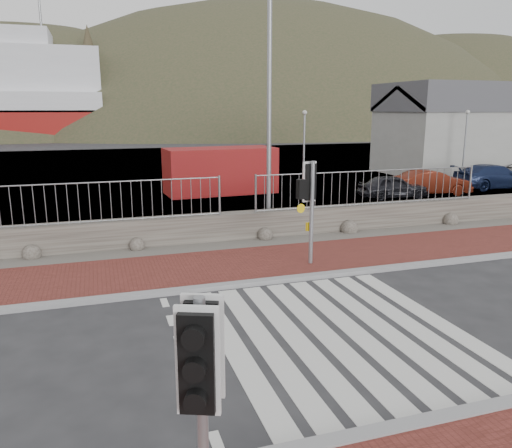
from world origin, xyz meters
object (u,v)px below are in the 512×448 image
object	(u,v)px
traffic_signal_far	(311,191)
car_b	(432,182)
car_a	(393,187)
car_c	(494,177)
streetlight	(273,84)
shipping_container	(220,171)
traffic_signal_near	(201,377)

from	to	relation	value
traffic_signal_far	car_b	size ratio (longest dim) A/B	0.76
car_a	car_c	distance (m)	6.87
car_a	car_c	size ratio (longest dim) A/B	0.74
streetlight	car_a	world-z (taller)	streetlight
shipping_container	car_b	distance (m)	10.58
traffic_signal_near	streetlight	distance (m)	13.56
traffic_signal_near	car_c	distance (m)	26.25
traffic_signal_near	streetlight	xyz separation A→B (m)	(4.99, 12.23, 3.07)
traffic_signal_far	car_b	world-z (taller)	traffic_signal_far
car_a	car_b	world-z (taller)	car_b
traffic_signal_far	streetlight	distance (m)	5.10
traffic_signal_far	car_b	xyz separation A→B (m)	(10.47, 8.81, -1.45)
streetlight	shipping_container	size ratio (longest dim) A/B	1.62
car_b	streetlight	bearing A→B (deg)	124.51
car_c	shipping_container	bearing A→B (deg)	79.50
traffic_signal_near	streetlight	bearing A→B (deg)	89.65
car_a	car_c	world-z (taller)	car_c
car_b	car_a	bearing A→B (deg)	106.13
car_a	shipping_container	bearing A→B (deg)	67.59
shipping_container	car_c	xyz separation A→B (m)	(14.30, -3.06, -0.49)
traffic_signal_far	streetlight	xyz separation A→B (m)	(0.39, 4.16, 2.91)
traffic_signal_far	car_c	world-z (taller)	traffic_signal_far
car_a	car_b	distance (m)	2.42
traffic_signal_far	shipping_container	bearing A→B (deg)	-105.26
streetlight	traffic_signal_near	bearing A→B (deg)	-132.80
car_a	car_b	bearing A→B (deg)	-77.95
shipping_container	car_c	world-z (taller)	shipping_container
car_a	traffic_signal_near	bearing A→B (deg)	148.34
traffic_signal_near	car_b	bearing A→B (deg)	70.08
streetlight	car_c	distance (m)	16.03
traffic_signal_near	car_c	xyz separation A→B (m)	(19.48, 17.54, -1.26)
streetlight	car_b	distance (m)	11.93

